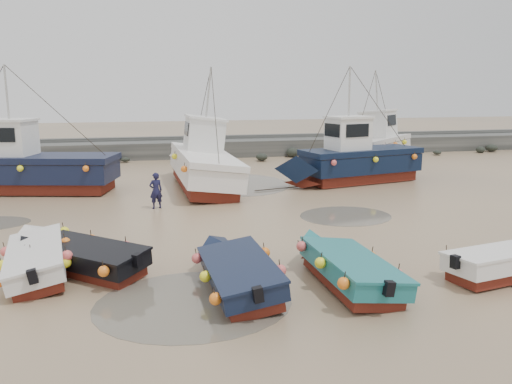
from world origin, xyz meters
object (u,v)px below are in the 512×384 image
(dinghy_1, at_px, (239,267))
(person, at_px, (157,208))
(dinghy_0, at_px, (39,253))
(cabin_boat_0, at_px, (22,166))
(dinghy_2, at_px, (344,263))
(cabin_boat_1, at_px, (200,162))
(cabin_boat_3, at_px, (380,145))
(cabin_boat_2, at_px, (352,158))
(dinghy_4, at_px, (80,253))

(dinghy_1, height_order, person, dinghy_1)
(dinghy_0, height_order, cabin_boat_0, cabin_boat_0)
(dinghy_2, height_order, cabin_boat_1, cabin_boat_1)
(dinghy_1, distance_m, cabin_boat_0, 16.52)
(cabin_boat_3, bearing_deg, dinghy_1, -77.01)
(dinghy_2, bearing_deg, cabin_boat_0, 124.97)
(dinghy_0, bearing_deg, dinghy_2, -28.03)
(cabin_boat_0, distance_m, cabin_boat_2, 17.10)
(cabin_boat_2, height_order, cabin_boat_3, same)
(cabin_boat_0, height_order, cabin_boat_2, same)
(dinghy_2, height_order, person, dinghy_2)
(dinghy_1, bearing_deg, cabin_boat_2, 53.16)
(dinghy_0, relative_size, dinghy_2, 1.05)
(dinghy_0, xyz_separation_m, dinghy_2, (8.30, -2.62, 0.01))
(dinghy_4, distance_m, cabin_boat_0, 12.81)
(cabin_boat_2, bearing_deg, dinghy_0, 114.78)
(dinghy_1, distance_m, dinghy_4, 4.76)
(cabin_boat_0, xyz_separation_m, cabin_boat_3, (21.21, 4.14, 0.06))
(dinghy_4, distance_m, cabin_boat_1, 12.61)
(cabin_boat_0, relative_size, cabin_boat_2, 1.14)
(cabin_boat_0, distance_m, person, 8.24)
(dinghy_2, xyz_separation_m, cabin_boat_2, (5.65, 13.23, 0.80))
(dinghy_1, distance_m, cabin_boat_2, 15.50)
(cabin_boat_3, height_order, person, cabin_boat_3)
(dinghy_4, xyz_separation_m, cabin_boat_3, (16.94, 16.20, 0.81))
(cabin_boat_0, bearing_deg, cabin_boat_1, -79.66)
(dinghy_1, bearing_deg, cabin_boat_0, 117.71)
(dinghy_2, bearing_deg, dinghy_1, 170.79)
(dinghy_1, xyz_separation_m, cabin_boat_3, (12.64, 18.24, 0.81))
(cabin_boat_0, relative_size, cabin_boat_1, 0.99)
(dinghy_0, height_order, cabin_boat_1, cabin_boat_1)
(dinghy_2, bearing_deg, dinghy_0, 159.01)
(cabin_boat_0, bearing_deg, dinghy_1, -136.20)
(dinghy_0, height_order, dinghy_1, same)
(dinghy_4, bearing_deg, cabin_boat_2, -9.88)
(dinghy_0, xyz_separation_m, cabin_boat_3, (18.10, 15.90, 0.82))
(cabin_boat_1, bearing_deg, cabin_boat_2, -8.95)
(dinghy_2, xyz_separation_m, person, (-4.91, 9.50, -0.55))
(person, bearing_deg, cabin_boat_2, -177.79)
(cabin_boat_2, bearing_deg, dinghy_1, 134.26)
(cabin_boat_2, distance_m, cabin_boat_3, 6.73)
(cabin_boat_0, relative_size, person, 7.02)
(dinghy_0, relative_size, dinghy_4, 1.28)
(dinghy_0, relative_size, cabin_boat_3, 0.79)
(cabin_boat_0, xyz_separation_m, cabin_boat_1, (8.86, -0.33, -0.00))
(cabin_boat_0, bearing_deg, dinghy_4, -147.99)
(dinghy_1, relative_size, cabin_boat_2, 0.60)
(dinghy_4, height_order, person, dinghy_4)
(dinghy_1, xyz_separation_m, cabin_boat_0, (-8.57, 14.10, 0.76))
(cabin_boat_2, relative_size, person, 6.16)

